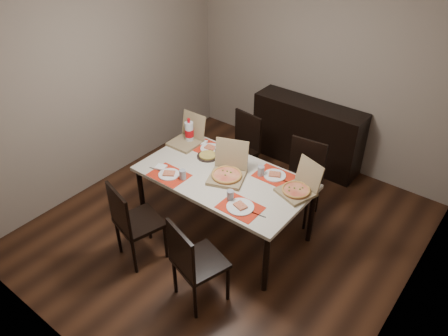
{
  "coord_description": "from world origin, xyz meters",
  "views": [
    {
      "loc": [
        2.27,
        -2.96,
        3.4
      ],
      "look_at": [
        -0.02,
        -0.02,
        0.85
      ],
      "focal_mm": 35.0,
      "sensor_mm": 36.0,
      "label": 1
    }
  ],
  "objects_px": {
    "dining_table": "(224,181)",
    "chair_near_left": "(132,220)",
    "sideboard": "(307,134)",
    "dip_bowl": "(241,168)",
    "pizza_box_center": "(228,173)",
    "chair_far_right": "(302,176)",
    "chair_near_right": "(193,261)",
    "soda_bottle": "(189,132)",
    "chair_far_left": "(241,146)"
  },
  "relations": [
    {
      "from": "sideboard",
      "to": "chair_near_left",
      "type": "bearing_deg",
      "value": -99.99
    },
    {
      "from": "dining_table",
      "to": "chair_near_right",
      "type": "bearing_deg",
      "value": -67.74
    },
    {
      "from": "pizza_box_center",
      "to": "dip_bowl",
      "type": "xyz_separation_m",
      "value": [
        0.02,
        0.2,
        -0.04
      ]
    },
    {
      "from": "dining_table",
      "to": "chair_near_left",
      "type": "xyz_separation_m",
      "value": [
        -0.46,
        -0.91,
        -0.17
      ]
    },
    {
      "from": "sideboard",
      "to": "chair_far_left",
      "type": "xyz_separation_m",
      "value": [
        -0.45,
        -0.89,
        0.06
      ]
    },
    {
      "from": "dining_table",
      "to": "soda_bottle",
      "type": "distance_m",
      "value": 0.82
    },
    {
      "from": "chair_near_left",
      "to": "chair_far_left",
      "type": "height_order",
      "value": "same"
    },
    {
      "from": "dip_bowl",
      "to": "soda_bottle",
      "type": "bearing_deg",
      "value": 173.44
    },
    {
      "from": "sideboard",
      "to": "chair_far_left",
      "type": "relative_size",
      "value": 1.61
    },
    {
      "from": "dining_table",
      "to": "chair_near_right",
      "type": "relative_size",
      "value": 1.94
    },
    {
      "from": "sideboard",
      "to": "chair_near_right",
      "type": "relative_size",
      "value": 1.61
    },
    {
      "from": "pizza_box_center",
      "to": "dip_bowl",
      "type": "distance_m",
      "value": 0.2
    },
    {
      "from": "chair_near_left",
      "to": "pizza_box_center",
      "type": "distance_m",
      "value": 1.08
    },
    {
      "from": "dining_table",
      "to": "chair_far_right",
      "type": "xyz_separation_m",
      "value": [
        0.5,
        0.81,
        -0.17
      ]
    },
    {
      "from": "sideboard",
      "to": "chair_far_right",
      "type": "distance_m",
      "value": 1.11
    },
    {
      "from": "chair_near_right",
      "to": "dip_bowl",
      "type": "xyz_separation_m",
      "value": [
        -0.32,
        1.14,
        0.26
      ]
    },
    {
      "from": "chair_near_right",
      "to": "dip_bowl",
      "type": "bearing_deg",
      "value": 105.57
    },
    {
      "from": "chair_near_right",
      "to": "dip_bowl",
      "type": "distance_m",
      "value": 1.21
    },
    {
      "from": "chair_far_left",
      "to": "chair_near_left",
      "type": "bearing_deg",
      "value": -90.71
    },
    {
      "from": "pizza_box_center",
      "to": "dip_bowl",
      "type": "height_order",
      "value": "pizza_box_center"
    },
    {
      "from": "dining_table",
      "to": "chair_far_right",
      "type": "height_order",
      "value": "chair_far_right"
    },
    {
      "from": "sideboard",
      "to": "dip_bowl",
      "type": "height_order",
      "value": "sideboard"
    },
    {
      "from": "sideboard",
      "to": "dip_bowl",
      "type": "bearing_deg",
      "value": -88.37
    },
    {
      "from": "chair_near_left",
      "to": "pizza_box_center",
      "type": "xyz_separation_m",
      "value": [
        0.5,
        0.91,
        0.3
      ]
    },
    {
      "from": "chair_near_left",
      "to": "soda_bottle",
      "type": "height_order",
      "value": "soda_bottle"
    },
    {
      "from": "chair_near_right",
      "to": "soda_bottle",
      "type": "xyz_separation_m",
      "value": [
        -1.13,
        1.24,
        0.37
      ]
    },
    {
      "from": "sideboard",
      "to": "dip_bowl",
      "type": "xyz_separation_m",
      "value": [
        0.05,
        -1.6,
        0.32
      ]
    },
    {
      "from": "chair_near_right",
      "to": "soda_bottle",
      "type": "distance_m",
      "value": 1.72
    },
    {
      "from": "chair_far_left",
      "to": "soda_bottle",
      "type": "relative_size",
      "value": 3.01
    },
    {
      "from": "dip_bowl",
      "to": "chair_near_left",
      "type": "bearing_deg",
      "value": -115.24
    },
    {
      "from": "sideboard",
      "to": "soda_bottle",
      "type": "xyz_separation_m",
      "value": [
        -0.76,
        -1.51,
        0.43
      ]
    },
    {
      "from": "chair_far_left",
      "to": "dip_bowl",
      "type": "relative_size",
      "value": 6.88
    },
    {
      "from": "chair_far_left",
      "to": "pizza_box_center",
      "type": "height_order",
      "value": "pizza_box_center"
    },
    {
      "from": "chair_near_right",
      "to": "pizza_box_center",
      "type": "xyz_separation_m",
      "value": [
        -0.34,
        0.95,
        0.3
      ]
    },
    {
      "from": "chair_near_left",
      "to": "pizza_box_center",
      "type": "relative_size",
      "value": 1.88
    },
    {
      "from": "dining_table",
      "to": "pizza_box_center",
      "type": "bearing_deg",
      "value": 9.92
    },
    {
      "from": "sideboard",
      "to": "pizza_box_center",
      "type": "distance_m",
      "value": 1.83
    },
    {
      "from": "chair_far_right",
      "to": "sideboard",
      "type": "bearing_deg",
      "value": 115.8
    },
    {
      "from": "dip_bowl",
      "to": "chair_near_right",
      "type": "bearing_deg",
      "value": -74.43
    },
    {
      "from": "pizza_box_center",
      "to": "soda_bottle",
      "type": "xyz_separation_m",
      "value": [
        -0.79,
        0.29,
        0.07
      ]
    },
    {
      "from": "chair_near_right",
      "to": "soda_bottle",
      "type": "relative_size",
      "value": 3.01
    },
    {
      "from": "dining_table",
      "to": "chair_near_left",
      "type": "distance_m",
      "value": 1.03
    },
    {
      "from": "chair_far_right",
      "to": "dining_table",
      "type": "bearing_deg",
      "value": -121.95
    },
    {
      "from": "chair_near_right",
      "to": "pizza_box_center",
      "type": "height_order",
      "value": "pizza_box_center"
    },
    {
      "from": "chair_near_right",
      "to": "dip_bowl",
      "type": "relative_size",
      "value": 6.88
    },
    {
      "from": "chair_near_right",
      "to": "sideboard",
      "type": "bearing_deg",
      "value": 97.57
    },
    {
      "from": "sideboard",
      "to": "chair_near_left",
      "type": "height_order",
      "value": "chair_near_left"
    },
    {
      "from": "sideboard",
      "to": "chair_far_right",
      "type": "height_order",
      "value": "chair_far_right"
    },
    {
      "from": "dip_bowl",
      "to": "sideboard",
      "type": "bearing_deg",
      "value": 91.63
    },
    {
      "from": "chair_far_right",
      "to": "soda_bottle",
      "type": "relative_size",
      "value": 3.01
    }
  ]
}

